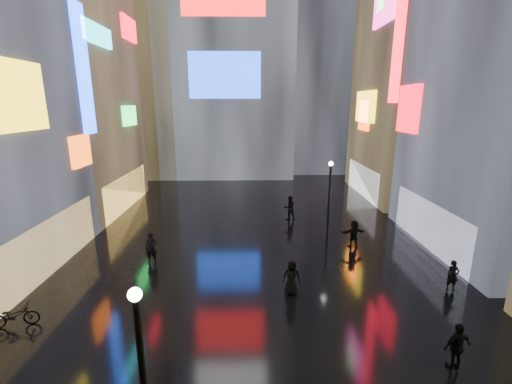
{
  "coord_description": "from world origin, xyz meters",
  "views": [
    {
      "loc": [
        -0.3,
        -3.2,
        8.93
      ],
      "look_at": [
        0.0,
        12.0,
        5.0
      ],
      "focal_mm": 24.0,
      "sensor_mm": 36.0,
      "label": 1
    }
  ],
  "objects_px": {
    "lamp_far": "(329,194)",
    "bicycle": "(14,316)",
    "lamp_near": "(143,378)",
    "pedestrian_3": "(457,346)"
  },
  "relations": [
    {
      "from": "bicycle",
      "to": "lamp_far",
      "type": "bearing_deg",
      "value": -70.92
    },
    {
      "from": "lamp_far",
      "to": "bicycle",
      "type": "height_order",
      "value": "lamp_far"
    },
    {
      "from": "lamp_near",
      "to": "bicycle",
      "type": "relative_size",
      "value": 2.8
    },
    {
      "from": "lamp_near",
      "to": "lamp_far",
      "type": "xyz_separation_m",
      "value": [
        7.88,
        16.03,
        0.0
      ]
    },
    {
      "from": "bicycle",
      "to": "lamp_near",
      "type": "bearing_deg",
      "value": -144.01
    },
    {
      "from": "lamp_near",
      "to": "bicycle",
      "type": "xyz_separation_m",
      "value": [
        -7.28,
        6.06,
        -2.46
      ]
    },
    {
      "from": "lamp_far",
      "to": "pedestrian_3",
      "type": "height_order",
      "value": "lamp_far"
    },
    {
      "from": "lamp_near",
      "to": "pedestrian_3",
      "type": "height_order",
      "value": "lamp_near"
    },
    {
      "from": "lamp_far",
      "to": "bicycle",
      "type": "distance_m",
      "value": 18.31
    },
    {
      "from": "lamp_far",
      "to": "bicycle",
      "type": "relative_size",
      "value": 2.8
    }
  ]
}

